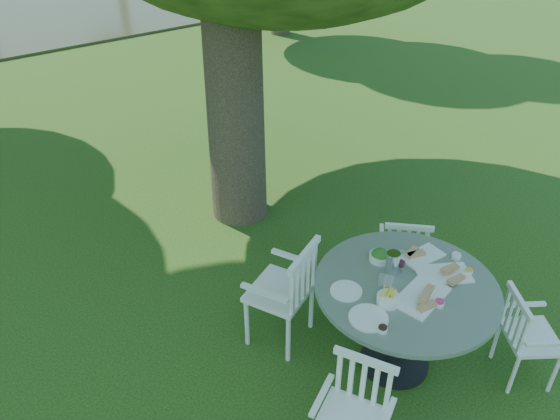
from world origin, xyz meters
The scene contains 7 objects.
ground centered at (0.00, 0.00, 0.00)m, with size 140.00×140.00×0.00m, color #17370B.
table centered at (0.14, -1.19, 0.69)m, with size 1.38×1.38×0.85m.
chair_ne centered at (0.84, -0.59, 0.49)m, with size 0.58×0.58×0.84m.
chair_nw centered at (-0.39, -0.45, 0.58)m, with size 0.65×0.64×0.99m.
chair_sw centered at (-0.70, -1.56, 0.51)m, with size 0.56×0.57×0.86m.
chair_se centered at (0.80, -1.83, 0.48)m, with size 0.55×0.56×0.82m.
tableware centered at (0.11, -1.14, 0.89)m, with size 1.21×0.75×0.21m.
Camera 1 is at (-2.48, -3.08, 3.56)m, focal length 35.00 mm.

